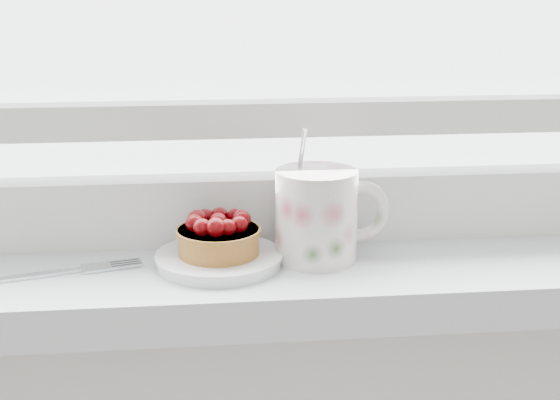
{
  "coord_description": "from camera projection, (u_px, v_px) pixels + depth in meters",
  "views": [
    {
      "loc": [
        -0.03,
        1.18,
        1.21
      ],
      "look_at": [
        0.05,
        1.88,
        1.01
      ],
      "focal_mm": 50.0,
      "sensor_mm": 36.0,
      "label": 1
    }
  ],
  "objects": [
    {
      "name": "saucer",
      "position": [
        219.0,
        259.0,
        0.75
      ],
      "size": [
        0.12,
        0.12,
        0.01
      ],
      "primitive_type": "cylinder",
      "color": "silver",
      "rests_on": "windowsill"
    },
    {
      "name": "floral_mug",
      "position": [
        319.0,
        213.0,
        0.76
      ],
      "size": [
        0.12,
        0.09,
        0.13
      ],
      "color": "silver",
      "rests_on": "windowsill"
    },
    {
      "name": "raspberry_tart",
      "position": [
        218.0,
        235.0,
        0.75
      ],
      "size": [
        0.08,
        0.08,
        0.04
      ],
      "color": "brown",
      "rests_on": "saucer"
    },
    {
      "name": "fork",
      "position": [
        46.0,
        274.0,
        0.73
      ],
      "size": [
        0.18,
        0.06,
        0.0
      ],
      "color": "silver",
      "rests_on": "windowsill"
    }
  ]
}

